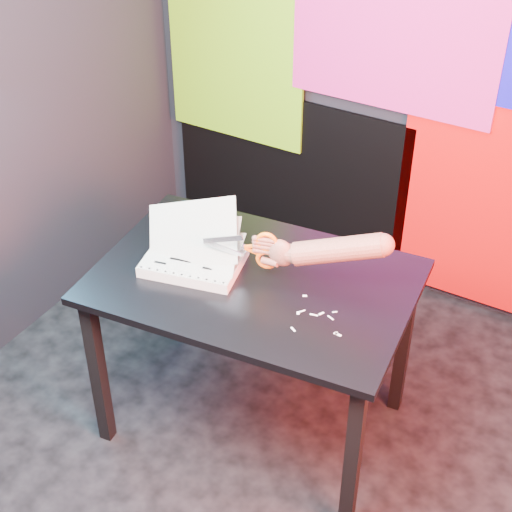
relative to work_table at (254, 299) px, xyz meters
The scene contains 7 objects.
room 0.80m from the work_table, 47.77° to the right, with size 3.01×3.01×2.71m.
backdrop 1.25m from the work_table, 74.53° to the left, with size 2.88×0.05×2.08m.
work_table is the anchor object (origin of this frame).
printout_stack 0.27m from the work_table, 169.17° to the right, with size 0.43×0.33×0.27m.
scissors 0.23m from the work_table, 13.17° to the left, with size 0.27×0.08×0.16m.
hand_forearm 0.38m from the work_table, 15.03° to the left, with size 0.47×0.17×0.19m.
paper_clippings 0.33m from the work_table, 15.76° to the right, with size 0.21×0.20×0.00m.
Camera 1 is at (0.87, -1.65, 2.49)m, focal length 55.00 mm.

